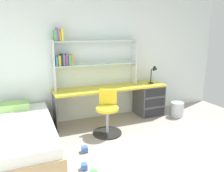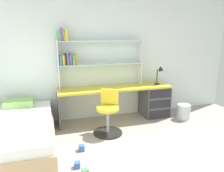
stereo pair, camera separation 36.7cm
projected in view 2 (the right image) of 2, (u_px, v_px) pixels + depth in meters
The scene contains 10 objects.
room_shell at pixel (44, 72), 2.86m from camera, with size 5.73×6.55×2.54m.
desk at pixel (143, 99), 4.71m from camera, with size 2.32×0.53×0.70m.
bookshelf_hutch at pixel (88, 54), 4.30m from camera, with size 1.71×0.22×1.16m.
desk_lamp at pixel (161, 73), 4.65m from camera, with size 0.20×0.17×0.38m.
swivel_chair at pixel (108, 117), 3.94m from camera, with size 0.52×0.52×0.79m.
bed_platform at pixel (16, 135), 3.41m from camera, with size 1.15×1.96×0.59m.
waste_bin at pixel (184, 112), 4.65m from camera, with size 0.28×0.28×0.31m, color silver.
toy_block_blue_3 at pixel (82, 148), 3.39m from camera, with size 0.09×0.09×0.09m, color #3860B7.
toy_block_green_4 at pixel (85, 172), 2.81m from camera, with size 0.08×0.08×0.08m, color #479E51.
toy_block_blue_5 at pixel (77, 165), 2.96m from camera, with size 0.08×0.08×0.08m, color #3860B7.
Camera 2 is at (-1.25, -1.65, 1.76)m, focal length 35.27 mm.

